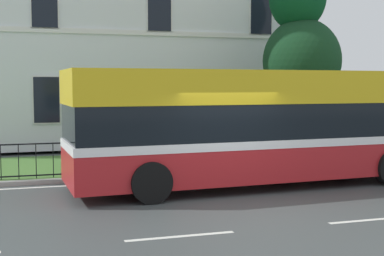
{
  "coord_description": "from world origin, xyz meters",
  "views": [
    {
      "loc": [
        -4.53,
        -10.71,
        2.68
      ],
      "look_at": [
        0.32,
        5.06,
        1.34
      ],
      "focal_mm": 49.99,
      "sensor_mm": 36.0,
      "label": 1
    }
  ],
  "objects_px": {
    "evergreen_tree": "(304,84)",
    "single_decker_bus": "(260,125)",
    "georgian_townhouse": "(88,1)",
    "litter_bin": "(276,147)"
  },
  "relations": [
    {
      "from": "evergreen_tree",
      "to": "single_decker_bus",
      "type": "height_order",
      "value": "evergreen_tree"
    },
    {
      "from": "georgian_townhouse",
      "to": "evergreen_tree",
      "type": "height_order",
      "value": "georgian_townhouse"
    },
    {
      "from": "evergreen_tree",
      "to": "litter_bin",
      "type": "xyz_separation_m",
      "value": [
        -2.42,
        -2.61,
        -2.05
      ]
    },
    {
      "from": "litter_bin",
      "to": "single_decker_bus",
      "type": "bearing_deg",
      "value": -124.08
    },
    {
      "from": "evergreen_tree",
      "to": "litter_bin",
      "type": "distance_m",
      "value": 4.1
    },
    {
      "from": "evergreen_tree",
      "to": "litter_bin",
      "type": "height_order",
      "value": "evergreen_tree"
    },
    {
      "from": "georgian_townhouse",
      "to": "litter_bin",
      "type": "bearing_deg",
      "value": -66.56
    },
    {
      "from": "georgian_townhouse",
      "to": "evergreen_tree",
      "type": "relative_size",
      "value": 2.42
    },
    {
      "from": "georgian_townhouse",
      "to": "litter_bin",
      "type": "xyz_separation_m",
      "value": [
        4.74,
        -10.93,
        -6.05
      ]
    },
    {
      "from": "single_decker_bus",
      "to": "litter_bin",
      "type": "bearing_deg",
      "value": 53.14
    }
  ]
}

